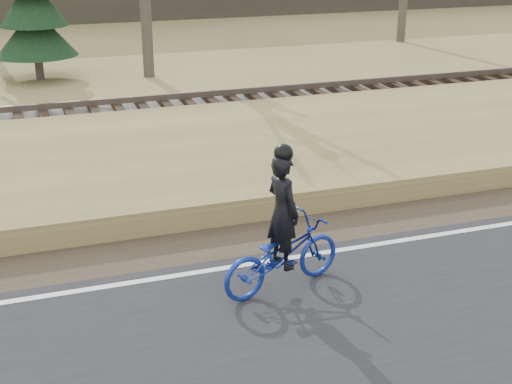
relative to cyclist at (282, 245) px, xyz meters
name	(u,v)px	position (x,y,z in m)	size (l,w,h in m)	color
shoulder	(504,201)	(5.14, 1.81, -0.70)	(120.00, 1.60, 0.04)	#473A2B
embankment	(420,145)	(5.14, 4.81, -0.50)	(120.00, 5.00, 0.44)	#998A4D
ballast	(345,106)	(5.14, 8.61, -0.50)	(120.00, 3.00, 0.45)	slate
railroad	(346,94)	(5.14, 8.61, -0.20)	(120.00, 2.40, 0.29)	black
cyclist	(282,245)	(0.00, 0.00, 0.00)	(2.03, 1.16, 2.12)	navy
conifer	(32,3)	(-2.41, 15.88, 1.71)	(2.60, 2.60, 5.15)	#4B4237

